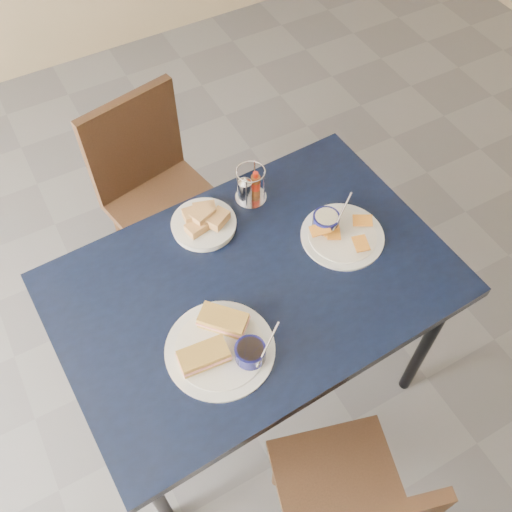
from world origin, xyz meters
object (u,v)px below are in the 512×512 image
bread_basket (204,222)px  condiment_caddy (249,187)px  sandwich_plate (223,345)px  dining_table (254,292)px  chair_near (355,503)px  plantain_plate (336,230)px  chair_far (157,182)px

bread_basket → condiment_caddy: bearing=11.3°
sandwich_plate → condiment_caddy: condiment_caddy is taller
dining_table → chair_near: bearing=-91.8°
chair_near → condiment_caddy: (0.17, 0.98, 0.34)m
dining_table → bread_basket: 0.29m
chair_near → bread_basket: size_ratio=3.76×
dining_table → bread_basket: bread_basket is taller
plantain_plate → condiment_caddy: size_ratio=2.04×
dining_table → plantain_plate: bearing=6.1°
sandwich_plate → plantain_plate: (0.52, 0.19, -0.00)m
dining_table → sandwich_plate: sandwich_plate is taller
chair_far → chair_near: bearing=-89.1°
chair_near → chair_far: chair_far is taller
bread_basket → chair_far: bearing=90.3°
bread_basket → condiment_caddy: size_ratio=1.58×
dining_table → sandwich_plate: size_ratio=3.91×
dining_table → chair_far: chair_far is taller
chair_near → chair_far: bearing=90.9°
plantain_plate → condiment_caddy: bearing=122.8°
chair_near → bread_basket: bearing=91.2°
chair_far → bread_basket: size_ratio=4.10×
chair_far → sandwich_plate: 0.97m
sandwich_plate → bread_basket: sandwich_plate is taller
plantain_plate → bread_basket: plantain_plate is taller
chair_near → condiment_caddy: bearing=79.9°
dining_table → bread_basket: bearing=98.4°
chair_near → plantain_plate: plantain_plate is taller
bread_basket → condiment_caddy: (0.19, 0.04, 0.03)m
chair_far → sandwich_plate: chair_far is taller
chair_far → dining_table: bearing=-86.8°
sandwich_plate → chair_far: bearing=81.0°
dining_table → chair_far: 0.79m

